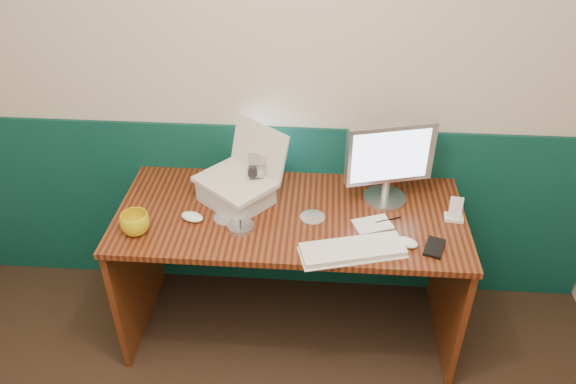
# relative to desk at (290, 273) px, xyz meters

# --- Properties ---
(back_wall) EXTENTS (3.50, 0.04, 2.50)m
(back_wall) POSITION_rel_desk_xyz_m (-0.16, 0.37, 0.88)
(back_wall) COLOR beige
(back_wall) RESTS_ON ground
(wainscot) EXTENTS (3.48, 0.02, 1.00)m
(wainscot) POSITION_rel_desk_xyz_m (-0.16, 0.36, 0.12)
(wainscot) COLOR #083437
(wainscot) RESTS_ON ground
(desk) EXTENTS (1.60, 0.70, 0.75)m
(desk) POSITION_rel_desk_xyz_m (0.00, 0.00, 0.00)
(desk) COLOR #3E130B
(desk) RESTS_ON ground
(laptop_riser) EXTENTS (0.38, 0.38, 0.10)m
(laptop_riser) POSITION_rel_desk_xyz_m (-0.26, 0.07, 0.43)
(laptop_riser) COLOR silver
(laptop_riser) RESTS_ON desk
(laptop) EXTENTS (0.42, 0.41, 0.28)m
(laptop) POSITION_rel_desk_xyz_m (-0.26, 0.07, 0.62)
(laptop) COLOR silver
(laptop) RESTS_ON laptop_riser
(monitor) EXTENTS (0.42, 0.22, 0.40)m
(monitor) POSITION_rel_desk_xyz_m (0.44, 0.14, 0.58)
(monitor) COLOR #B8B7BD
(monitor) RESTS_ON desk
(keyboard) EXTENTS (0.46, 0.25, 0.02)m
(keyboard) POSITION_rel_desk_xyz_m (0.28, -0.26, 0.39)
(keyboard) COLOR white
(keyboard) RESTS_ON desk
(mouse_right) EXTENTS (0.12, 0.10, 0.03)m
(mouse_right) POSITION_rel_desk_xyz_m (0.51, -0.19, 0.39)
(mouse_right) COLOR white
(mouse_right) RESTS_ON desk
(mouse_left) EXTENTS (0.12, 0.10, 0.04)m
(mouse_left) POSITION_rel_desk_xyz_m (-0.44, -0.09, 0.39)
(mouse_left) COLOR white
(mouse_left) RESTS_ON desk
(mug) EXTENTS (0.15, 0.15, 0.10)m
(mug) POSITION_rel_desk_xyz_m (-0.66, -0.19, 0.42)
(mug) COLOR gold
(mug) RESTS_ON desk
(camcorder) EXTENTS (0.10, 0.13, 0.18)m
(camcorder) POSITION_rel_desk_xyz_m (-0.17, 0.13, 0.47)
(camcorder) COLOR #B0B0B5
(camcorder) RESTS_ON desk
(cd_spindle) EXTENTS (0.12, 0.12, 0.02)m
(cd_spindle) POSITION_rel_desk_xyz_m (-0.21, -0.14, 0.39)
(cd_spindle) COLOR #B1B6C2
(cd_spindle) RESTS_ON desk
(cd_loose_a) EXTENTS (0.12, 0.12, 0.00)m
(cd_loose_a) POSITION_rel_desk_xyz_m (-0.28, -0.06, 0.38)
(cd_loose_a) COLOR silver
(cd_loose_a) RESTS_ON desk
(cd_loose_b) EXTENTS (0.12, 0.12, 0.00)m
(cd_loose_b) POSITION_rel_desk_xyz_m (0.10, -0.02, 0.38)
(cd_loose_b) COLOR silver
(cd_loose_b) RESTS_ON desk
(pen) EXTENTS (0.12, 0.06, 0.01)m
(pen) POSITION_rel_desk_xyz_m (0.44, -0.02, 0.38)
(pen) COLOR black
(pen) RESTS_ON desk
(papers) EXTENTS (0.19, 0.16, 0.00)m
(papers) POSITION_rel_desk_xyz_m (0.37, -0.06, 0.38)
(papers) COLOR white
(papers) RESTS_ON desk
(dock) EXTENTS (0.09, 0.07, 0.02)m
(dock) POSITION_rel_desk_xyz_m (0.74, 0.01, 0.38)
(dock) COLOR white
(dock) RESTS_ON desk
(music_player) EXTENTS (0.06, 0.03, 0.10)m
(music_player) POSITION_rel_desk_xyz_m (0.74, 0.01, 0.44)
(music_player) COLOR white
(music_player) RESTS_ON dock
(pda) EXTENTS (0.11, 0.14, 0.01)m
(pda) POSITION_rel_desk_xyz_m (0.62, -0.21, 0.38)
(pda) COLOR black
(pda) RESTS_ON desk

